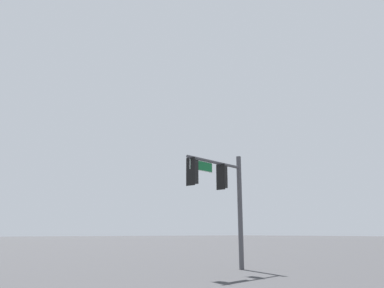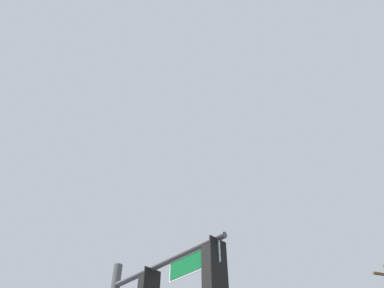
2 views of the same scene
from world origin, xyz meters
TOP-DOWN VIEW (x-y plane):
  - signal_pole_near at (-6.21, -7.55)m, footprint 4.17×1.10m

SIDE VIEW (x-z plane):
  - signal_pole_near at x=-6.21m, z-range 0.99..6.80m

